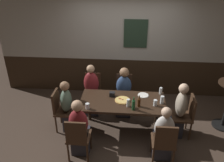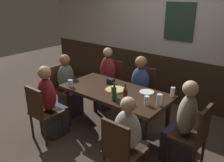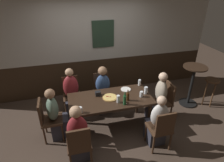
{
  "view_description": "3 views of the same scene",
  "coord_description": "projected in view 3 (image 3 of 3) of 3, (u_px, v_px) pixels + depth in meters",
  "views": [
    {
      "loc": [
        0.11,
        -3.91,
        3.23
      ],
      "look_at": [
        -0.22,
        0.15,
        1.1
      ],
      "focal_mm": 37.67,
      "sensor_mm": 36.0,
      "label": 1
    },
    {
      "loc": [
        2.03,
        -2.58,
        2.14
      ],
      "look_at": [
        -0.09,
        0.04,
        0.86
      ],
      "focal_mm": 37.67,
      "sensor_mm": 36.0,
      "label": 2
    },
    {
      "loc": [
        -0.81,
        -3.16,
        2.86
      ],
      "look_at": [
        0.06,
        0.1,
        1.07
      ],
      "focal_mm": 30.75,
      "sensor_mm": 36.0,
      "label": 3
    }
  ],
  "objects": [
    {
      "name": "person_right_near",
      "position": [
        157.0,
        124.0,
        3.61
      ],
      "size": [
        0.34,
        0.37,
        1.09
      ],
      "color": "#2D2D38",
      "rests_on": "ground_plane"
    },
    {
      "name": "chair_mid_far",
      "position": [
        102.0,
        89.0,
        4.69
      ],
      "size": [
        0.4,
        0.4,
        0.88
      ],
      "color": "#422B1C",
      "rests_on": "ground_plane"
    },
    {
      "name": "beer_glass_half",
      "position": [
        80.0,
        110.0,
        3.43
      ],
      "size": [
        0.07,
        0.07,
        0.11
      ],
      "color": "silver",
      "rests_on": "dining_table"
    },
    {
      "name": "person_left_far",
      "position": [
        72.0,
        96.0,
        4.39
      ],
      "size": [
        0.34,
        0.37,
        1.17
      ],
      "color": "#2D2D38",
      "rests_on": "ground_plane"
    },
    {
      "name": "side_bar_table",
      "position": [
        192.0,
        83.0,
        4.71
      ],
      "size": [
        0.56,
        0.56,
        1.05
      ],
      "color": "black",
      "rests_on": "ground_plane"
    },
    {
      "name": "chair_head_west",
      "position": [
        48.0,
        118.0,
        3.7
      ],
      "size": [
        0.4,
        0.4,
        0.88
      ],
      "color": "#422B1C",
      "rests_on": "ground_plane"
    },
    {
      "name": "tumbler_short",
      "position": [
        141.0,
        94.0,
        3.89
      ],
      "size": [
        0.07,
        0.07,
        0.12
      ],
      "color": "silver",
      "rests_on": "dining_table"
    },
    {
      "name": "chair_head_east",
      "position": [
        165.0,
        99.0,
        4.27
      ],
      "size": [
        0.4,
        0.4,
        0.88
      ],
      "color": "#422B1C",
      "rests_on": "ground_plane"
    },
    {
      "name": "dining_table",
      "position": [
        110.0,
        102.0,
        3.91
      ],
      "size": [
        1.68,
        0.82,
        0.74
      ],
      "color": "black",
      "rests_on": "ground_plane"
    },
    {
      "name": "beer_bottle_brown",
      "position": [
        128.0,
        96.0,
        3.76
      ],
      "size": [
        0.06,
        0.06,
        0.24
      ],
      "color": "#42230F",
      "rests_on": "dining_table"
    },
    {
      "name": "ground_plane",
      "position": [
        110.0,
        126.0,
        4.22
      ],
      "size": [
        12.0,
        12.0,
        0.0
      ],
      "primitive_type": "plane",
      "color": "#423328"
    },
    {
      "name": "bar_stool",
      "position": [
        211.0,
        85.0,
        4.71
      ],
      "size": [
        0.34,
        0.34,
        0.72
      ],
      "color": "#513521",
      "rests_on": "ground_plane"
    },
    {
      "name": "person_head_east",
      "position": [
        158.0,
        101.0,
        4.24
      ],
      "size": [
        0.37,
        0.34,
        1.17
      ],
      "color": "#2D2D38",
      "rests_on": "ground_plane"
    },
    {
      "name": "person_left_near",
      "position": [
        78.0,
        137.0,
        3.26
      ],
      "size": [
        0.34,
        0.37,
        1.15
      ],
      "color": "#2D2D38",
      "rests_on": "ground_plane"
    },
    {
      "name": "plate_white_large",
      "position": [
        126.0,
        89.0,
        4.17
      ],
      "size": [
        0.22,
        0.22,
        0.01
      ],
      "primitive_type": "cylinder",
      "color": "white",
      "rests_on": "dining_table"
    },
    {
      "name": "pint_glass_amber",
      "position": [
        140.0,
        83.0,
        4.32
      ],
      "size": [
        0.06,
        0.06,
        0.14
      ],
      "color": "silver",
      "rests_on": "dining_table"
    },
    {
      "name": "pint_glass_pale",
      "position": [
        118.0,
        99.0,
        3.71
      ],
      "size": [
        0.06,
        0.06,
        0.16
      ],
      "color": "silver",
      "rests_on": "dining_table"
    },
    {
      "name": "wall_back",
      "position": [
        95.0,
        47.0,
        5.02
      ],
      "size": [
        6.4,
        0.13,
        2.6
      ],
      "color": "#332316",
      "rests_on": "ground_plane"
    },
    {
      "name": "pizza",
      "position": [
        110.0,
        97.0,
        3.88
      ],
      "size": [
        0.3,
        0.3,
        0.03
      ],
      "color": "tan",
      "rests_on": "dining_table"
    },
    {
      "name": "person_mid_far",
      "position": [
        103.0,
        93.0,
        4.56
      ],
      "size": [
        0.34,
        0.37,
        1.13
      ],
      "color": "#2D2D38",
      "rests_on": "ground_plane"
    },
    {
      "name": "condiment_caddy",
      "position": [
        98.0,
        93.0,
        3.94
      ],
      "size": [
        0.11,
        0.09,
        0.09
      ],
      "primitive_type": "cube",
      "color": "black",
      "rests_on": "dining_table"
    },
    {
      "name": "person_head_west",
      "position": [
        57.0,
        118.0,
        3.75
      ],
      "size": [
        0.37,
        0.34,
        1.12
      ],
      "color": "#2D2D38",
      "rests_on": "ground_plane"
    },
    {
      "name": "pint_glass_stout",
      "position": [
        146.0,
        91.0,
        3.99
      ],
      "size": [
        0.07,
        0.07,
        0.16
      ],
      "color": "silver",
      "rests_on": "dining_table"
    },
    {
      "name": "chair_left_far",
      "position": [
        71.0,
        93.0,
        4.52
      ],
      "size": [
        0.4,
        0.4,
        0.88
      ],
      "color": "#422B1C",
      "rests_on": "ground_plane"
    },
    {
      "name": "chair_left_near",
      "position": [
        79.0,
        144.0,
        3.12
      ],
      "size": [
        0.4,
        0.4,
        0.88
      ],
      "color": "#422B1C",
      "rests_on": "ground_plane"
    },
    {
      "name": "chair_right_near",
      "position": [
        161.0,
        128.0,
        3.45
      ],
      "size": [
        0.4,
        0.4,
        0.88
      ],
      "color": "#422B1C",
      "rests_on": "ground_plane"
    },
    {
      "name": "beer_bottle_green",
      "position": [
        125.0,
        100.0,
        3.63
      ],
      "size": [
        0.06,
        0.06,
        0.27
      ],
      "color": "#194723",
      "rests_on": "dining_table"
    }
  ]
}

